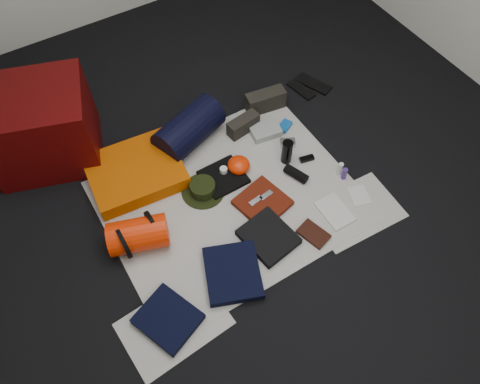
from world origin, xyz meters
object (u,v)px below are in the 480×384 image
water_bottle (287,152)px  navy_duffel (189,129)px  red_cabinet (41,127)px  compact_camera (287,143)px  sleeping_pad (136,172)px  paperback_book (313,234)px  stuff_sack (138,235)px

water_bottle → navy_duffel: bearing=134.2°
red_cabinet → compact_camera: size_ratio=6.27×
red_cabinet → sleeping_pad: bearing=-32.0°
paperback_book → navy_duffel: bearing=89.2°
paperback_book → red_cabinet: bearing=112.0°
navy_duffel → compact_camera: size_ratio=4.65×
stuff_sack → water_bottle: size_ratio=1.90×
stuff_sack → navy_duffel: 0.87m
sleeping_pad → paperback_book: bearing=-52.6°
sleeping_pad → compact_camera: (1.04, -0.31, -0.03)m
red_cabinet → compact_camera: red_cabinet is taller
red_cabinet → stuff_sack: bearing=-58.8°
red_cabinet → compact_camera: bearing=-10.7°
stuff_sack → navy_duffel: bearing=41.1°
red_cabinet → paperback_book: bearing=-33.6°
paperback_book → compact_camera: bearing=51.9°
navy_duffel → sleeping_pad: bearing=171.0°
stuff_sack → compact_camera: stuff_sack is taller
sleeping_pad → water_bottle: water_bottle is taller
stuff_sack → water_bottle: bearing=3.2°
navy_duffel → paperback_book: size_ratio=2.62×
water_bottle → compact_camera: 0.16m
stuff_sack → paperback_book: 1.09m
red_cabinet → water_bottle: 1.66m
compact_camera → stuff_sack: bearing=-143.3°
red_cabinet → compact_camera: 1.68m
stuff_sack → paperback_book: bearing=-28.5°
stuff_sack → compact_camera: (1.23, 0.17, -0.08)m
water_bottle → paperback_book: 0.62m
sleeping_pad → paperback_book: sleeping_pad is taller
navy_duffel → red_cabinet: bearing=135.1°
water_bottle → compact_camera: bearing=51.2°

